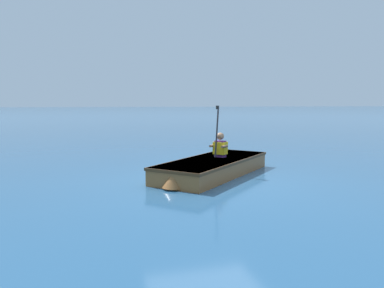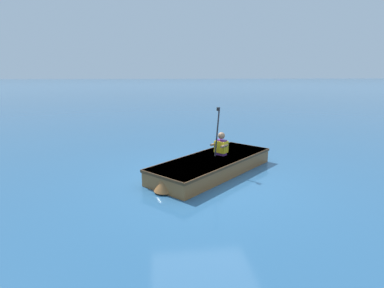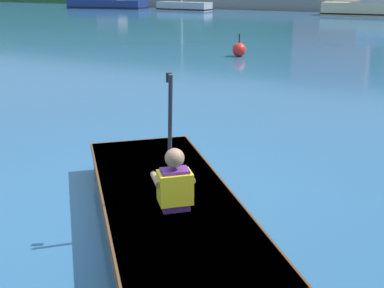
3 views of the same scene
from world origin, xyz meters
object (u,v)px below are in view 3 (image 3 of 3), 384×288
object	(u,v)px
moored_boat_dock_center_near	(375,6)
moored_boat_dock_east_end	(109,2)
moored_boat_dock_west_inner	(184,6)
channel_buoy	(239,50)
rowboat_foreground	(166,206)
person_paddler	(175,182)

from	to	relation	value
moored_boat_dock_center_near	moored_boat_dock_east_end	distance (m)	23.22
moored_boat_dock_west_inner	moored_boat_dock_east_end	distance (m)	7.78
moored_boat_dock_east_end	channel_buoy	world-z (taller)	moored_boat_dock_east_end
moored_boat_dock_west_inner	moored_boat_dock_center_near	xyz separation A→B (m)	(15.45, 0.06, 0.36)
moored_boat_dock_west_inner	channel_buoy	xyz separation A→B (m)	(14.63, -22.71, -0.14)
moored_boat_dock_center_near	moored_boat_dock_east_end	size ratio (longest dim) A/B	0.95
moored_boat_dock_east_end	rowboat_foreground	bearing A→B (deg)	-51.82
moored_boat_dock_center_near	channel_buoy	size ratio (longest dim) A/B	9.88
moored_boat_dock_center_near	rowboat_foreground	world-z (taller)	moored_boat_dock_center_near
moored_boat_dock_west_inner	moored_boat_dock_center_near	bearing A→B (deg)	0.22
rowboat_foreground	person_paddler	size ratio (longest dim) A/B	2.83
rowboat_foreground	channel_buoy	bearing A→B (deg)	109.32
moored_boat_dock_center_near	channel_buoy	world-z (taller)	moored_boat_dock_center_near
moored_boat_dock_east_end	person_paddler	distance (m)	42.82
moored_boat_dock_east_end	rowboat_foreground	size ratio (longest dim) A/B	2.24
moored_boat_dock_east_end	channel_buoy	xyz separation A→B (m)	(22.40, -22.44, -0.38)
moored_boat_dock_center_near	person_paddler	size ratio (longest dim) A/B	6.01
person_paddler	channel_buoy	world-z (taller)	person_paddler
person_paddler	rowboat_foreground	bearing A→B (deg)	132.89
moored_boat_dock_east_end	person_paddler	world-z (taller)	moored_boat_dock_east_end
rowboat_foreground	person_paddler	xyz separation A→B (m)	(0.26, -0.28, 0.41)
moored_boat_dock_west_inner	moored_boat_dock_center_near	size ratio (longest dim) A/B	0.91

